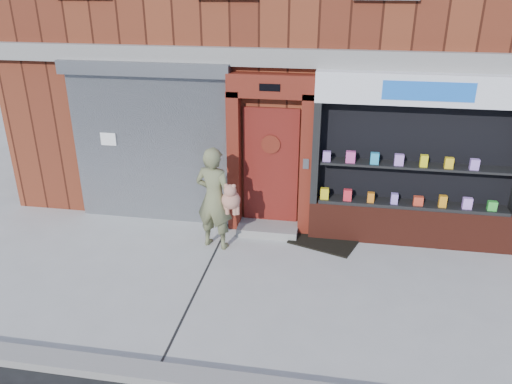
# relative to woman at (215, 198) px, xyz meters

# --- Properties ---
(ground) EXTENTS (80.00, 80.00, 0.00)m
(ground) POSITION_rel_woman_xyz_m (1.57, -1.07, -0.92)
(ground) COLOR #9E9E99
(ground) RESTS_ON ground
(shutter_bay) EXTENTS (3.10, 0.30, 3.04)m
(shutter_bay) POSITION_rel_woman_xyz_m (-1.43, 0.86, 0.80)
(shutter_bay) COLOR gray
(shutter_bay) RESTS_ON ground
(red_door_bay) EXTENTS (1.52, 0.58, 2.90)m
(red_door_bay) POSITION_rel_woman_xyz_m (0.82, 0.79, 0.54)
(red_door_bay) COLOR #5F1A10
(red_door_bay) RESTS_ON ground
(pharmacy_bay) EXTENTS (3.50, 0.41, 3.00)m
(pharmacy_bay) POSITION_rel_woman_xyz_m (3.32, 0.75, 0.46)
(pharmacy_bay) COLOR #531E13
(pharmacy_bay) RESTS_ON ground
(woman) EXTENTS (0.84, 0.58, 1.83)m
(woman) POSITION_rel_woman_xyz_m (0.00, 0.00, 0.00)
(woman) COLOR #676B46
(woman) RESTS_ON ground
(doormat) EXTENTS (1.32, 1.11, 0.03)m
(doormat) POSITION_rel_woman_xyz_m (1.87, 0.48, -0.90)
(doormat) COLOR black
(doormat) RESTS_ON ground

